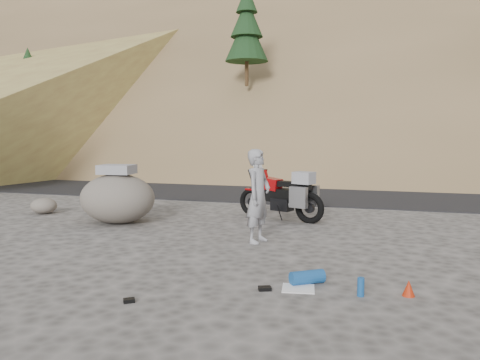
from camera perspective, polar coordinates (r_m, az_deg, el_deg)
name	(u,v)px	position (r m, az deg, el deg)	size (l,w,h in m)	color
ground	(241,255)	(7.68, 0.09, -9.15)	(140.00, 140.00, 0.00)	#464441
road	(317,191)	(16.37, 9.36, -1.36)	(120.00, 7.00, 0.05)	black
hillside	(363,40)	(48.89, 14.80, 16.13)	(120.00, 73.00, 46.72)	brown
motorcycle	(284,195)	(10.74, 5.33, -1.82)	(2.18, 1.10, 1.35)	black
man	(258,242)	(8.59, 2.22, -7.56)	(0.62, 0.41, 1.69)	gray
boulder	(118,198)	(10.65, -14.70, -2.13)	(1.80, 1.58, 1.27)	#605952
small_rock	(44,206)	(12.56, -22.81, -2.92)	(0.72, 0.66, 0.39)	#605952
gear_white_cloth	(298,288)	(6.13, 7.12, -12.98)	(0.41, 0.36, 0.01)	white
gear_blue_mat	(307,277)	(6.30, 8.20, -11.66)	(0.18, 0.18, 0.46)	navy
gear_bottle	(361,287)	(5.97, 14.51, -12.51)	(0.08, 0.08, 0.23)	navy
gear_funnel	(409,288)	(6.15, 19.87, -12.30)	(0.15, 0.15, 0.20)	#B2260B
gear_glove_a	(265,288)	(6.04, 3.04, -13.07)	(0.16, 0.11, 0.05)	black
gear_glove_b	(129,300)	(5.78, -13.37, -14.09)	(0.13, 0.10, 0.04)	black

